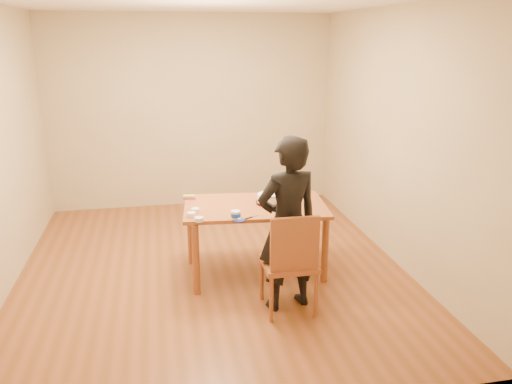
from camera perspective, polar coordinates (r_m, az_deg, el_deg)
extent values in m
cube|color=brown|center=(5.45, -4.99, -8.63)|extent=(4.00, 4.50, 0.00)
cube|color=silver|center=(4.91, -5.86, 21.00)|extent=(4.00, 4.50, 0.00)
cube|color=tan|center=(7.22, -7.33, 8.98)|extent=(4.00, 0.00, 2.70)
cube|color=tan|center=(5.57, 15.62, 6.06)|extent=(0.00, 4.50, 2.70)
cube|color=brown|center=(5.06, -0.11, -1.67)|extent=(1.50, 0.98, 0.04)
cube|color=brown|center=(4.50, 3.72, -8.08)|extent=(0.47, 0.47, 0.04)
cylinder|color=#B30B24|center=(5.10, 1.43, -1.21)|extent=(0.26, 0.26, 0.02)
cylinder|color=white|center=(5.08, 1.44, -0.71)|extent=(0.23, 0.23, 0.07)
ellipsoid|color=white|center=(5.07, 1.44, -0.18)|extent=(0.22, 0.22, 0.03)
cylinder|color=white|center=(4.66, -2.33, -2.63)|extent=(0.09, 0.09, 0.08)
cylinder|color=#192CA4|center=(4.63, -1.92, -3.23)|extent=(0.11, 0.11, 0.01)
ellipsoid|color=white|center=(4.63, -1.93, -3.07)|extent=(0.04, 0.04, 0.02)
cylinder|color=white|center=(4.63, -6.54, -3.13)|extent=(0.08, 0.08, 0.04)
cylinder|color=white|center=(4.88, -6.95, -2.08)|extent=(0.08, 0.08, 0.04)
cylinder|color=white|center=(4.77, -7.40, -2.57)|extent=(0.08, 0.08, 0.04)
cube|color=#E23580|center=(5.29, -7.62, -0.68)|extent=(0.13, 0.08, 0.02)
cube|color=green|center=(5.29, -7.68, -0.47)|extent=(0.12, 0.07, 0.02)
cube|color=black|center=(4.67, -1.10, -3.06)|extent=(0.13, 0.09, 0.01)
imported|color=black|center=(4.40, 3.66, -3.74)|extent=(0.65, 0.51, 1.60)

